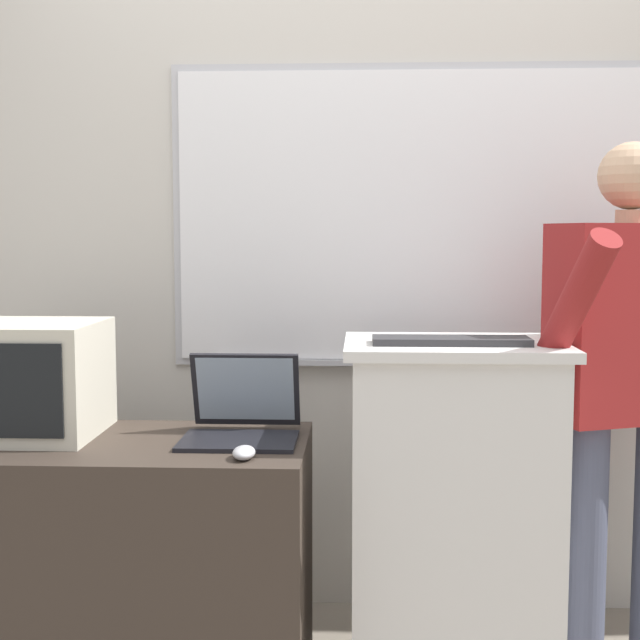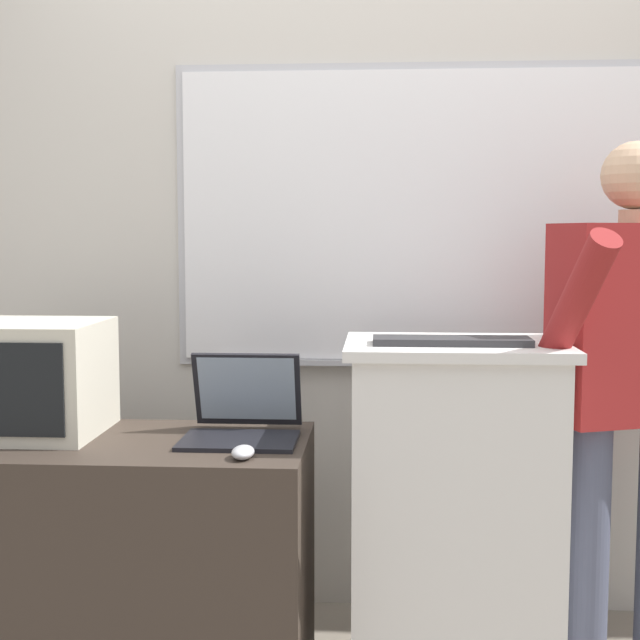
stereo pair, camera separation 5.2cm
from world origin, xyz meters
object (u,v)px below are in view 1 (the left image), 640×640
at_px(wireless_keyboard, 452,341).
at_px(person_presenter, 628,371).
at_px(computer_mouse_by_laptop, 245,453).
at_px(laptop, 244,413).
at_px(side_desk, 131,565).
at_px(crt_monitor, 34,379).
at_px(lectern_podium, 453,513).

bearing_deg(wireless_keyboard, person_presenter, 16.00).
bearing_deg(computer_mouse_by_laptop, wireless_keyboard, 20.88).
height_order(laptop, computer_mouse_by_laptop, laptop).
bearing_deg(side_desk, crt_monitor, 167.58).
bearing_deg(crt_monitor, laptop, 0.63).
distance_m(side_desk, computer_mouse_by_laptop, 0.56).
distance_m(side_desk, crt_monitor, 0.62).
xyz_separation_m(person_presenter, computer_mouse_by_laptop, (-1.10, -0.37, -0.17)).
distance_m(laptop, computer_mouse_by_laptop, 0.27).
xyz_separation_m(side_desk, laptop, (0.33, 0.07, 0.44)).
bearing_deg(laptop, crt_monitor, -179.37).
bearing_deg(wireless_keyboard, side_desk, -178.50).
height_order(side_desk, laptop, laptop).
height_order(person_presenter, computer_mouse_by_laptop, person_presenter).
bearing_deg(crt_monitor, lectern_podium, 0.92).
xyz_separation_m(person_presenter, wireless_keyboard, (-0.54, -0.15, 0.11)).
relative_size(person_presenter, wireless_keyboard, 3.62).
height_order(laptop, crt_monitor, crt_monitor).
bearing_deg(laptop, person_presenter, 5.35).
xyz_separation_m(side_desk, crt_monitor, (-0.30, 0.07, 0.54)).
bearing_deg(person_presenter, wireless_keyboard, 176.87).
relative_size(laptop, computer_mouse_by_laptop, 3.35).
distance_m(computer_mouse_by_laptop, crt_monitor, 0.72).
bearing_deg(lectern_podium, wireless_keyboard, -105.89).
relative_size(computer_mouse_by_laptop, crt_monitor, 0.25).
height_order(lectern_podium, computer_mouse_by_laptop, lectern_podium).
bearing_deg(crt_monitor, person_presenter, 3.69).
bearing_deg(lectern_podium, side_desk, -174.86).
bearing_deg(wireless_keyboard, crt_monitor, 178.09).
bearing_deg(laptop, wireless_keyboard, -4.53).
relative_size(person_presenter, crt_monitor, 3.94).
xyz_separation_m(person_presenter, crt_monitor, (-1.76, -0.11, -0.02)).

